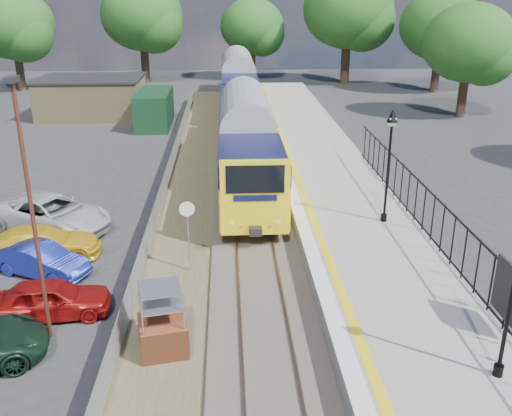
{
  "coord_description": "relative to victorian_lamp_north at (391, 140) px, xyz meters",
  "views": [
    {
      "loc": [
        -1.01,
        -15.26,
        9.75
      ],
      "look_at": [
        0.01,
        4.88,
        2.0
      ],
      "focal_mm": 40.0,
      "sensor_mm": 36.0,
      "label": 1
    }
  ],
  "objects": [
    {
      "name": "platform_edge",
      "position": [
        -3.16,
        2.0,
        -3.39
      ],
      "size": [
        0.9,
        70.0,
        0.01
      ],
      "color": "silver",
      "rests_on": "platform"
    },
    {
      "name": "outbuilding",
      "position": [
        -16.21,
        25.21,
        -2.78
      ],
      "size": [
        10.8,
        10.1,
        3.12
      ],
      "color": "#9C8958",
      "rests_on": "ground"
    },
    {
      "name": "tree_line",
      "position": [
        -3.9,
        36.0,
        2.31
      ],
      "size": [
        56.8,
        43.8,
        11.88
      ],
      "color": "#332319",
      "rests_on": "ground"
    },
    {
      "name": "wire_fence",
      "position": [
        -9.5,
        6.0,
        -3.7
      ],
      "size": [
        0.06,
        52.0,
        1.2
      ],
      "color": "#999EA3",
      "rests_on": "ground"
    },
    {
      "name": "victorian_lamp_north",
      "position": [
        0.0,
        0.0,
        0.0
      ],
      "size": [
        0.44,
        0.44,
        4.6
      ],
      "color": "black",
      "rests_on": "platform"
    },
    {
      "name": "platform",
      "position": [
        -1.1,
        2.0,
        -3.85
      ],
      "size": [
        5.0,
        70.0,
        0.9
      ],
      "primitive_type": "cube",
      "color": "gray",
      "rests_on": "ground"
    },
    {
      "name": "car_blue",
      "position": [
        -13.14,
        -2.34,
        -3.71
      ],
      "size": [
        3.77,
        2.64,
        1.18
      ],
      "primitive_type": "imported",
      "rotation": [
        0.0,
        0.0,
        1.14
      ],
      "color": "navy",
      "rests_on": "ground"
    },
    {
      "name": "ground",
      "position": [
        -5.3,
        -6.0,
        -4.3
      ],
      "size": [
        120.0,
        120.0,
        0.0
      ],
      "primitive_type": "plane",
      "color": "#2D2D30",
      "rests_on": "ground"
    },
    {
      "name": "brick_plinth",
      "position": [
        -8.25,
        -7.31,
        -3.28
      ],
      "size": [
        1.55,
        1.55,
        2.13
      ],
      "rotation": [
        0.0,
        0.0,
        0.2
      ],
      "color": "brown",
      "rests_on": "ground"
    },
    {
      "name": "palisade_fence",
      "position": [
        1.25,
        -3.76,
        -2.46
      ],
      "size": [
        0.12,
        26.0,
        2.0
      ],
      "color": "black",
      "rests_on": "platform"
    },
    {
      "name": "carpark_lamp",
      "position": [
        -11.75,
        -6.34,
        0.05
      ],
      "size": [
        0.25,
        0.5,
        7.7
      ],
      "color": "#50251A",
      "rests_on": "ground"
    },
    {
      "name": "car_red",
      "position": [
        -12.0,
        -5.21,
        -3.67
      ],
      "size": [
        3.87,
        1.96,
        1.26
      ],
      "primitive_type": "imported",
      "rotation": [
        0.0,
        0.0,
        1.7
      ],
      "color": "maroon",
      "rests_on": "ground"
    },
    {
      "name": "train",
      "position": [
        -5.3,
        19.71,
        -1.96
      ],
      "size": [
        2.82,
        40.83,
        3.51
      ],
      "color": "yellow",
      "rests_on": "ground"
    },
    {
      "name": "car_white",
      "position": [
        -13.94,
        1.87,
        -3.54
      ],
      "size": [
        5.97,
        4.74,
        1.51
      ],
      "primitive_type": "imported",
      "rotation": [
        0.0,
        0.0,
        1.09
      ],
      "color": "silver",
      "rests_on": "ground"
    },
    {
      "name": "speed_sign",
      "position": [
        -7.8,
        -2.36,
        -2.42
      ],
      "size": [
        0.56,
        0.12,
        2.77
      ],
      "rotation": [
        0.0,
        0.0,
        0.1
      ],
      "color": "#999EA3",
      "rests_on": "ground"
    },
    {
      "name": "track_bed",
      "position": [
        -5.77,
        3.67,
        -4.21
      ],
      "size": [
        5.9,
        80.0,
        0.29
      ],
      "color": "#473F38",
      "rests_on": "ground"
    },
    {
      "name": "car_yellow",
      "position": [
        -13.5,
        -0.92,
        -3.66
      ],
      "size": [
        4.58,
        2.39,
        1.27
      ],
      "primitive_type": "imported",
      "rotation": [
        0.0,
        0.0,
        1.72
      ],
      "color": "yellow",
      "rests_on": "ground"
    }
  ]
}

